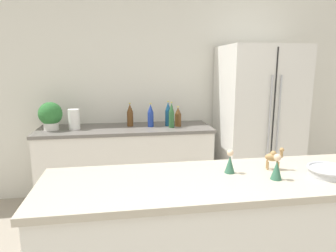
{
  "coord_description": "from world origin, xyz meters",
  "views": [
    {
      "loc": [
        -0.39,
        -0.94,
        1.57
      ],
      "look_at": [
        -0.01,
        1.43,
        1.09
      ],
      "focal_mm": 32.0,
      "sensor_mm": 36.0,
      "label": 1
    }
  ],
  "objects_px": {
    "paper_towel_roll": "(74,119)",
    "wise_man_figurine_crimson": "(230,163)",
    "back_bottle_4": "(171,115)",
    "fruit_bowl": "(329,171)",
    "back_bottle_1": "(151,116)",
    "potted_plant": "(50,115)",
    "camel_figurine": "(274,157)",
    "wise_man_figurine_blue": "(277,168)",
    "back_bottle_0": "(168,114)",
    "back_bottle_2": "(178,117)",
    "refrigerator": "(257,124)",
    "back_bottle_3": "(130,115)"
  },
  "relations": [
    {
      "from": "potted_plant",
      "to": "refrigerator",
      "type": "bearing_deg",
      "value": -1.8
    },
    {
      "from": "wise_man_figurine_crimson",
      "to": "wise_man_figurine_blue",
      "type": "bearing_deg",
      "value": -32.77
    },
    {
      "from": "potted_plant",
      "to": "paper_towel_roll",
      "type": "height_order",
      "value": "potted_plant"
    },
    {
      "from": "refrigerator",
      "to": "back_bottle_1",
      "type": "xyz_separation_m",
      "value": [
        -1.25,
        0.08,
        0.12
      ]
    },
    {
      "from": "back_bottle_0",
      "to": "wise_man_figurine_blue",
      "type": "xyz_separation_m",
      "value": [
        0.24,
        -2.0,
        0.02
      ]
    },
    {
      "from": "paper_towel_roll",
      "to": "back_bottle_4",
      "type": "relative_size",
      "value": 0.77
    },
    {
      "from": "refrigerator",
      "to": "camel_figurine",
      "type": "height_order",
      "value": "refrigerator"
    },
    {
      "from": "wise_man_figurine_crimson",
      "to": "refrigerator",
      "type": "bearing_deg",
      "value": 60.38
    },
    {
      "from": "back_bottle_3",
      "to": "fruit_bowl",
      "type": "height_order",
      "value": "back_bottle_3"
    },
    {
      "from": "paper_towel_roll",
      "to": "fruit_bowl",
      "type": "distance_m",
      "value": 2.52
    },
    {
      "from": "wise_man_figurine_blue",
      "to": "camel_figurine",
      "type": "bearing_deg",
      "value": 66.88
    },
    {
      "from": "potted_plant",
      "to": "wise_man_figurine_blue",
      "type": "bearing_deg",
      "value": -52.26
    },
    {
      "from": "paper_towel_roll",
      "to": "wise_man_figurine_crimson",
      "type": "distance_m",
      "value": 2.13
    },
    {
      "from": "back_bottle_4",
      "to": "fruit_bowl",
      "type": "xyz_separation_m",
      "value": [
        0.52,
        -1.89,
        -0.01
      ]
    },
    {
      "from": "paper_towel_roll",
      "to": "camel_figurine",
      "type": "relative_size",
      "value": 1.73
    },
    {
      "from": "back_bottle_1",
      "to": "wise_man_figurine_crimson",
      "type": "height_order",
      "value": "back_bottle_1"
    },
    {
      "from": "back_bottle_3",
      "to": "camel_figurine",
      "type": "distance_m",
      "value": 2.04
    },
    {
      "from": "paper_towel_roll",
      "to": "wise_man_figurine_blue",
      "type": "bearing_deg",
      "value": -56.83
    },
    {
      "from": "back_bottle_0",
      "to": "wise_man_figurine_blue",
      "type": "relative_size",
      "value": 2.11
    },
    {
      "from": "paper_towel_roll",
      "to": "refrigerator",
      "type": "bearing_deg",
      "value": -1.79
    },
    {
      "from": "back_bottle_2",
      "to": "wise_man_figurine_blue",
      "type": "bearing_deg",
      "value": -86.01
    },
    {
      "from": "wise_man_figurine_blue",
      "to": "back_bottle_0",
      "type": "bearing_deg",
      "value": 96.91
    },
    {
      "from": "refrigerator",
      "to": "back_bottle_2",
      "type": "height_order",
      "value": "refrigerator"
    },
    {
      "from": "wise_man_figurine_crimson",
      "to": "fruit_bowl",
      "type": "bearing_deg",
      "value": -14.24
    },
    {
      "from": "camel_figurine",
      "to": "back_bottle_3",
      "type": "bearing_deg",
      "value": 111.22
    },
    {
      "from": "back_bottle_3",
      "to": "paper_towel_roll",
      "type": "bearing_deg",
      "value": -172.16
    },
    {
      "from": "back_bottle_2",
      "to": "wise_man_figurine_blue",
      "type": "xyz_separation_m",
      "value": [
        0.14,
        -1.95,
        0.05
      ]
    },
    {
      "from": "wise_man_figurine_blue",
      "to": "wise_man_figurine_crimson",
      "type": "bearing_deg",
      "value": 147.23
    },
    {
      "from": "back_bottle_4",
      "to": "wise_man_figurine_blue",
      "type": "bearing_deg",
      "value": -83.31
    },
    {
      "from": "refrigerator",
      "to": "back_bottle_4",
      "type": "distance_m",
      "value": 1.03
    },
    {
      "from": "wise_man_figurine_blue",
      "to": "potted_plant",
      "type": "bearing_deg",
      "value": 127.74
    },
    {
      "from": "fruit_bowl",
      "to": "camel_figurine",
      "type": "bearing_deg",
      "value": 149.23
    },
    {
      "from": "paper_towel_roll",
      "to": "back_bottle_1",
      "type": "relative_size",
      "value": 0.83
    },
    {
      "from": "back_bottle_1",
      "to": "back_bottle_3",
      "type": "relative_size",
      "value": 1.0
    },
    {
      "from": "potted_plant",
      "to": "camel_figurine",
      "type": "xyz_separation_m",
      "value": [
        1.59,
        -1.83,
        0.02
      ]
    },
    {
      "from": "back_bottle_2",
      "to": "fruit_bowl",
      "type": "bearing_deg",
      "value": -77.34
    },
    {
      "from": "fruit_bowl",
      "to": "camel_figurine",
      "type": "xyz_separation_m",
      "value": [
        -0.24,
        0.14,
        0.05
      ]
    },
    {
      "from": "back_bottle_2",
      "to": "wise_man_figurine_crimson",
      "type": "height_order",
      "value": "wise_man_figurine_crimson"
    },
    {
      "from": "camel_figurine",
      "to": "paper_towel_roll",
      "type": "bearing_deg",
      "value": 126.49
    },
    {
      "from": "back_bottle_0",
      "to": "camel_figurine",
      "type": "xyz_separation_m",
      "value": [
        0.3,
        -1.86,
        0.04
      ]
    },
    {
      "from": "back_bottle_1",
      "to": "potted_plant",
      "type": "bearing_deg",
      "value": -179.67
    },
    {
      "from": "back_bottle_4",
      "to": "camel_figurine",
      "type": "height_order",
      "value": "back_bottle_4"
    },
    {
      "from": "back_bottle_1",
      "to": "wise_man_figurine_crimson",
      "type": "relative_size",
      "value": 2.04
    },
    {
      "from": "paper_towel_roll",
      "to": "back_bottle_1",
      "type": "distance_m",
      "value": 0.84
    },
    {
      "from": "back_bottle_0",
      "to": "wise_man_figurine_crimson",
      "type": "relative_size",
      "value": 2.18
    },
    {
      "from": "fruit_bowl",
      "to": "paper_towel_roll",
      "type": "bearing_deg",
      "value": 128.95
    },
    {
      "from": "potted_plant",
      "to": "back_bottle_3",
      "type": "relative_size",
      "value": 1.13
    },
    {
      "from": "back_bottle_3",
      "to": "back_bottle_2",
      "type": "bearing_deg",
      "value": -9.93
    },
    {
      "from": "paper_towel_roll",
      "to": "back_bottle_1",
      "type": "xyz_separation_m",
      "value": [
        0.84,
        0.01,
        0.02
      ]
    },
    {
      "from": "paper_towel_roll",
      "to": "back_bottle_2",
      "type": "xyz_separation_m",
      "value": [
        1.15,
        -0.01,
        -0.0
      ]
    }
  ]
}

